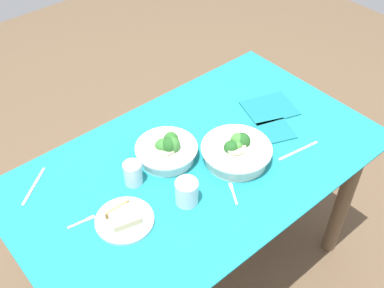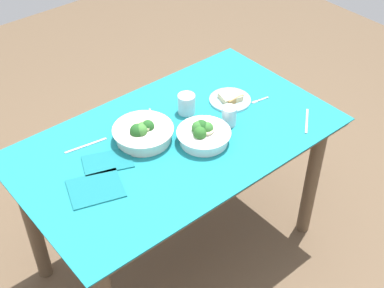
{
  "view_description": "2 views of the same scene",
  "coord_description": "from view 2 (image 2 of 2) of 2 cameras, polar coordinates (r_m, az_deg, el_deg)",
  "views": [
    {
      "loc": [
        0.83,
        0.94,
        2.04
      ],
      "look_at": [
        -0.02,
        -0.06,
        0.81
      ],
      "focal_mm": 43.87,
      "sensor_mm": 36.0,
      "label": 1
    },
    {
      "loc": [
        -1.12,
        -1.44,
        2.27
      ],
      "look_at": [
        -0.01,
        -0.11,
        0.81
      ],
      "focal_mm": 49.89,
      "sensor_mm": 36.0,
      "label": 2
    }
  ],
  "objects": [
    {
      "name": "ground_plane",
      "position": [
        2.91,
        -1.37,
        -11.14
      ],
      "size": [
        6.0,
        6.0,
        0.0
      ],
      "primitive_type": "plane",
      "color": "brown"
    },
    {
      "name": "broccoli_bowl_far",
      "position": [
        2.33,
        -5.26,
        1.17
      ],
      "size": [
        0.27,
        0.27,
        0.1
      ],
      "color": "silver",
      "rests_on": "dining_table"
    },
    {
      "name": "fork_by_near_bowl",
      "position": [
        2.6,
        7.21,
        4.65
      ],
      "size": [
        0.1,
        0.03,
        0.0
      ],
      "rotation": [
        0.0,
        0.0,
        2.98
      ],
      "color": "#B7B7BC",
      "rests_on": "dining_table"
    },
    {
      "name": "table_knife_left",
      "position": [
        2.5,
        12.17,
        2.43
      ],
      "size": [
        0.15,
        0.12,
        0.0
      ],
      "primitive_type": "cube",
      "rotation": [
        0.0,
        0.0,
        0.68
      ],
      "color": "#B7B7BC",
      "rests_on": "dining_table"
    },
    {
      "name": "water_glass_side",
      "position": [
        2.48,
        -0.6,
        4.32
      ],
      "size": [
        0.08,
        0.08,
        0.09
      ],
      "primitive_type": "cylinder",
      "color": "silver",
      "rests_on": "dining_table"
    },
    {
      "name": "napkin_folded_lower",
      "position": [
        2.26,
        -9.01,
        -1.88
      ],
      "size": [
        0.24,
        0.2,
        0.01
      ],
      "primitive_type": "cube",
      "rotation": [
        0.0,
        0.0,
        -0.39
      ],
      "color": "#156870",
      "rests_on": "dining_table"
    },
    {
      "name": "broccoli_bowl_near",
      "position": [
        2.31,
        1.21,
        1.04
      ],
      "size": [
        0.24,
        0.24,
        0.1
      ],
      "color": "white",
      "rests_on": "dining_table"
    },
    {
      "name": "fork_by_far_bowl",
      "position": [
        2.48,
        -4.41,
        3.0
      ],
      "size": [
        0.06,
        0.09,
        0.0
      ],
      "rotation": [
        0.0,
        0.0,
        4.19
      ],
      "color": "#B7B7BC",
      "rests_on": "dining_table"
    },
    {
      "name": "water_glass_center",
      "position": [
        2.41,
        3.99,
        3.02
      ],
      "size": [
        0.07,
        0.07,
        0.09
      ],
      "primitive_type": "cylinder",
      "color": "silver",
      "rests_on": "dining_table"
    },
    {
      "name": "dining_table",
      "position": [
        2.44,
        -1.6,
        -1.61
      ],
      "size": [
        1.43,
        0.84,
        0.77
      ],
      "color": "#197A84",
      "rests_on": "ground_plane"
    },
    {
      "name": "table_knife_right",
      "position": [
        2.35,
        -11.28,
        -0.17
      ],
      "size": [
        0.19,
        0.04,
        0.0
      ],
      "primitive_type": "cube",
      "rotation": [
        0.0,
        0.0,
        6.12
      ],
      "color": "#B7B7BC",
      "rests_on": "dining_table"
    },
    {
      "name": "bread_side_plate",
      "position": [
        2.57,
        4.11,
        4.81
      ],
      "size": [
        0.2,
        0.2,
        0.04
      ],
      "color": "#99C6D1",
      "rests_on": "dining_table"
    },
    {
      "name": "napkin_folded_upper",
      "position": [
        2.15,
        -10.27,
        -4.7
      ],
      "size": [
        0.25,
        0.23,
        0.01
      ],
      "primitive_type": "cube",
      "rotation": [
        0.0,
        0.0,
        -0.33
      ],
      "color": "#156870",
      "rests_on": "dining_table"
    }
  ]
}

